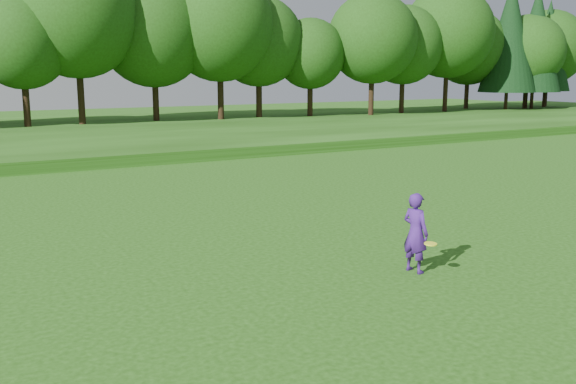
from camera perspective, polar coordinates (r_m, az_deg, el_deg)
ground at (r=15.06m, az=9.67°, el=-6.88°), size 140.00×140.00×0.00m
berm at (r=46.09m, az=-18.64°, el=4.87°), size 130.00×30.00×0.60m
walking_path at (r=32.62m, az=-13.48°, el=2.46°), size 130.00×1.60×0.04m
treeline at (r=49.95m, az=-20.17°, el=14.15°), size 104.00×7.00×15.00m
woman at (r=14.79m, az=11.27°, el=-3.57°), size 0.54×1.03×1.83m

